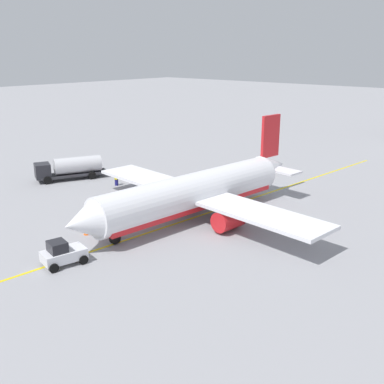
# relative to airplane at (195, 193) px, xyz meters

# --- Properties ---
(ground_plane) EXTENTS (400.00, 400.00, 0.00)m
(ground_plane) POSITION_rel_airplane_xyz_m (0.45, -0.04, -2.81)
(ground_plane) COLOR #939399
(airplane) EXTENTS (31.57, 31.58, 9.99)m
(airplane) POSITION_rel_airplane_xyz_m (0.00, 0.00, 0.00)
(airplane) COLOR white
(airplane) RESTS_ON ground
(fuel_tanker) EXTENTS (10.04, 6.20, 3.15)m
(fuel_tanker) POSITION_rel_airplane_xyz_m (-0.01, -23.44, -1.09)
(fuel_tanker) COLOR #2D2D33
(fuel_tanker) RESTS_ON ground
(pushback_tug) EXTENTS (3.93, 2.93, 2.20)m
(pushback_tug) POSITION_rel_airplane_xyz_m (16.16, -0.80, -1.81)
(pushback_tug) COLOR silver
(pushback_tug) RESTS_ON ground
(refueling_worker) EXTENTS (0.63, 0.57, 1.71)m
(refueling_worker) POSITION_rel_airplane_xyz_m (-2.32, -16.21, -1.99)
(refueling_worker) COLOR navy
(refueling_worker) RESTS_ON ground
(safety_cone_nose) EXTENTS (0.60, 0.60, 0.67)m
(safety_cone_nose) POSITION_rel_airplane_xyz_m (10.86, -4.83, -2.48)
(safety_cone_nose) COLOR #F2590F
(safety_cone_nose) RESTS_ON ground
(taxi_line_marking) EXTENTS (80.11, 7.36, 0.01)m
(taxi_line_marking) POSITION_rel_airplane_xyz_m (0.45, -0.04, -2.81)
(taxi_line_marking) COLOR yellow
(taxi_line_marking) RESTS_ON ground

